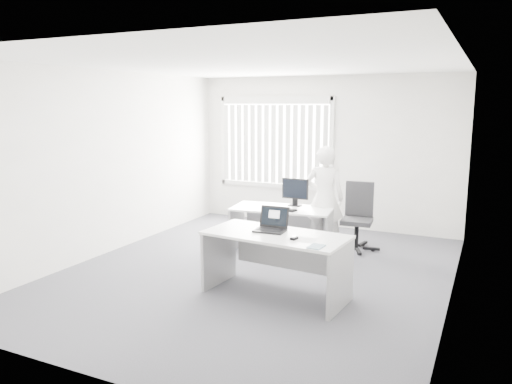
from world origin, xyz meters
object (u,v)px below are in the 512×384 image
at_px(desk_near, 276,251).
at_px(person, 324,198).
at_px(desk_far, 282,220).
at_px(laptop, 270,220).
at_px(monitor, 295,192).
at_px(office_chair, 357,229).

height_order(desk_near, person, person).
height_order(desk_near, desk_far, desk_near).
bearing_deg(desk_near, laptop, 156.68).
bearing_deg(person, monitor, 7.29).
xyz_separation_m(person, laptop, (-0.03, -2.07, 0.09)).
relative_size(person, monitor, 3.79).
distance_m(desk_far, monitor, 0.49).
distance_m(office_chair, laptop, 2.44).
distance_m(desk_near, person, 2.14).
height_order(desk_near, monitor, monitor).
distance_m(office_chair, person, 0.73).
xyz_separation_m(office_chair, person, (-0.47, -0.25, 0.50)).
xyz_separation_m(desk_near, person, (-0.08, 2.12, 0.27)).
distance_m(office_chair, monitor, 1.16).
bearing_deg(monitor, desk_near, -74.21).
relative_size(desk_far, office_chair, 1.52).
height_order(desk_far, monitor, monitor).
bearing_deg(laptop, office_chair, 74.76).
height_order(office_chair, laptop, office_chair).
relative_size(desk_far, monitor, 3.70).
relative_size(desk_near, office_chair, 1.65).
height_order(office_chair, monitor, monitor).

